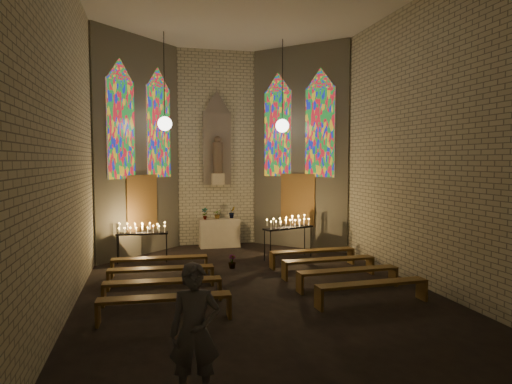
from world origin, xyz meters
TOP-DOWN VIEW (x-y plane):
  - floor at (0.00, 0.00)m, footprint 12.00×12.00m
  - room at (-0.00, 3.37)m, footprint 8.22×12.43m
  - altar at (0.00, 5.45)m, footprint 1.40×0.60m
  - flower_vase_left at (-0.53, 5.38)m, footprint 0.26×0.23m
  - flower_vase_center at (-0.06, 5.49)m, footprint 0.33×0.30m
  - flower_vase_right at (0.47, 5.50)m, footprint 0.29×0.27m
  - aisle_flower_pot at (-0.15, 2.17)m, footprint 0.26×0.26m
  - votive_stand_left at (-2.63, 3.57)m, footprint 1.54×0.46m
  - votive_stand_right at (1.79, 3.04)m, footprint 1.72×0.96m
  - pew_left_0 at (-2.16, 1.88)m, footprint 2.53×0.46m
  - pew_right_0 at (2.16, 1.88)m, footprint 2.53×0.46m
  - pew_left_1 at (-2.16, 0.68)m, footprint 2.53×0.46m
  - pew_right_1 at (2.16, 0.68)m, footprint 2.53×0.46m
  - pew_left_2 at (-2.16, -0.52)m, footprint 2.53×0.46m
  - pew_right_2 at (2.16, -0.52)m, footprint 2.53×0.46m
  - pew_left_3 at (-2.16, -1.72)m, footprint 2.53×0.46m
  - pew_right_3 at (2.16, -1.72)m, footprint 2.53×0.46m
  - visitor at (-1.89, -4.75)m, footprint 0.70×0.51m

SIDE VIEW (x-z plane):
  - floor at x=0.00m, z-range 0.00..0.00m
  - aisle_flower_pot at x=-0.15m, z-range 0.00..0.39m
  - pew_left_0 at x=-2.16m, z-range 0.15..0.63m
  - pew_right_0 at x=2.16m, z-range 0.15..0.63m
  - pew_left_1 at x=-2.16m, z-range 0.15..0.63m
  - pew_right_1 at x=2.16m, z-range 0.15..0.63m
  - pew_left_2 at x=-2.16m, z-range 0.15..0.63m
  - pew_right_2 at x=2.16m, z-range 0.15..0.63m
  - pew_left_3 at x=-2.16m, z-range 0.15..0.63m
  - pew_right_3 at x=2.16m, z-range 0.15..0.63m
  - altar at x=0.00m, z-range 0.00..1.00m
  - visitor at x=-1.89m, z-range 0.00..1.77m
  - votive_stand_left at x=-2.63m, z-range 0.40..1.51m
  - votive_stand_right at x=1.79m, z-range 0.44..1.68m
  - flower_vase_center at x=-0.06m, z-range 1.00..1.34m
  - flower_vase_left at x=-0.53m, z-range 1.00..1.42m
  - flower_vase_right at x=0.47m, z-range 1.00..1.43m
  - room at x=0.00m, z-range 0.21..7.22m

